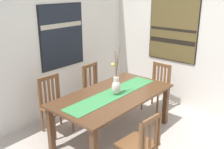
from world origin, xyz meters
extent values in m
cube|color=#B2A89E|center=(0.00, 0.00, -0.01)|extent=(6.40, 6.40, 0.03)
cube|color=silver|center=(0.00, 1.86, 1.35)|extent=(6.40, 0.12, 2.70)
cube|color=silver|center=(1.86, 0.00, 1.35)|extent=(0.12, 6.40, 2.70)
cube|color=#51331E|center=(0.00, 0.47, 0.72)|extent=(1.96, 1.04, 0.03)
cube|color=#51331E|center=(0.90, 0.04, 0.35)|extent=(0.08, 0.08, 0.70)
cube|color=#51331E|center=(-0.90, 0.91, 0.35)|extent=(0.08, 0.08, 0.70)
cube|color=#51331E|center=(0.90, 0.91, 0.35)|extent=(0.08, 0.08, 0.70)
cube|color=#388447|center=(0.00, 0.47, 0.74)|extent=(1.80, 0.36, 0.01)
ellipsoid|color=silver|center=(0.01, 0.43, 0.85)|extent=(0.15, 0.13, 0.24)
cylinder|color=silver|center=(0.01, 0.43, 0.99)|extent=(0.08, 0.08, 0.05)
cylinder|color=brown|center=(0.04, 0.43, 1.16)|extent=(0.05, 0.02, 0.28)
cylinder|color=brown|center=(-0.03, 0.41, 1.23)|extent=(0.09, 0.05, 0.43)
cylinder|color=brown|center=(0.04, 0.41, 1.26)|extent=(0.06, 0.03, 0.48)
cylinder|color=brown|center=(-0.04, 0.37, 1.16)|extent=(0.10, 0.12, 0.29)
cylinder|color=brown|center=(0.04, 0.44, 1.19)|extent=(0.06, 0.03, 0.35)
sphere|color=#E5CC4C|center=(-0.01, 0.47, 1.21)|extent=(0.06, 0.06, 0.06)
cube|color=brown|center=(-0.51, 1.26, 0.43)|extent=(0.45, 0.45, 0.03)
cylinder|color=brown|center=(-0.34, 1.06, 0.21)|extent=(0.04, 0.04, 0.42)
cylinder|color=brown|center=(-0.70, 1.09, 0.21)|extent=(0.04, 0.04, 0.42)
cylinder|color=brown|center=(-0.32, 1.42, 0.21)|extent=(0.04, 0.04, 0.42)
cylinder|color=brown|center=(-0.68, 1.45, 0.21)|extent=(0.04, 0.04, 0.42)
cube|color=brown|center=(-0.32, 1.43, 0.69)|extent=(0.04, 0.04, 0.50)
cube|color=brown|center=(-0.68, 1.46, 0.69)|extent=(0.04, 0.04, 0.50)
cube|color=brown|center=(-0.50, 1.45, 0.91)|extent=(0.38, 0.06, 0.06)
cube|color=brown|center=(-0.34, 1.44, 0.68)|extent=(0.04, 0.02, 0.41)
cube|color=brown|center=(-0.42, 1.44, 0.68)|extent=(0.04, 0.02, 0.41)
cube|color=brown|center=(-0.50, 1.45, 0.68)|extent=(0.04, 0.02, 0.41)
cube|color=brown|center=(-0.57, 1.45, 0.68)|extent=(0.04, 0.02, 0.41)
cube|color=brown|center=(-0.65, 1.46, 0.68)|extent=(0.04, 0.02, 0.41)
cube|color=brown|center=(0.50, 1.29, 0.43)|extent=(0.44, 0.44, 0.03)
cylinder|color=brown|center=(0.69, 1.12, 0.21)|extent=(0.04, 0.04, 0.42)
cylinder|color=brown|center=(0.33, 1.10, 0.21)|extent=(0.04, 0.04, 0.42)
cylinder|color=brown|center=(0.67, 1.48, 0.21)|extent=(0.04, 0.04, 0.42)
cylinder|color=brown|center=(0.32, 1.46, 0.21)|extent=(0.04, 0.04, 0.42)
cube|color=brown|center=(0.67, 1.49, 0.68)|extent=(0.04, 0.04, 0.48)
cube|color=brown|center=(0.31, 1.47, 0.68)|extent=(0.04, 0.04, 0.48)
cube|color=brown|center=(0.49, 1.48, 0.89)|extent=(0.38, 0.05, 0.06)
cube|color=brown|center=(0.61, 1.48, 0.66)|extent=(0.04, 0.02, 0.39)
cube|color=brown|center=(0.49, 1.48, 0.66)|extent=(0.04, 0.02, 0.39)
cube|color=brown|center=(0.38, 1.47, 0.66)|extent=(0.04, 0.02, 0.39)
cube|color=brown|center=(1.26, 0.47, 0.43)|extent=(0.44, 0.44, 0.03)
cylinder|color=brown|center=(1.07, 0.29, 0.21)|extent=(0.04, 0.04, 0.42)
cylinder|color=brown|center=(1.09, 0.65, 0.21)|extent=(0.04, 0.04, 0.42)
cylinder|color=brown|center=(1.43, 0.28, 0.21)|extent=(0.04, 0.04, 0.42)
cylinder|color=brown|center=(1.45, 0.64, 0.21)|extent=(0.04, 0.04, 0.42)
cube|color=brown|center=(1.44, 0.28, 0.67)|extent=(0.04, 0.04, 0.46)
cube|color=brown|center=(1.46, 0.64, 0.67)|extent=(0.04, 0.04, 0.46)
cube|color=brown|center=(1.45, 0.46, 0.88)|extent=(0.05, 0.38, 0.06)
cube|color=brown|center=(1.44, 0.31, 0.66)|extent=(0.02, 0.04, 0.37)
cube|color=brown|center=(1.45, 0.38, 0.66)|extent=(0.02, 0.04, 0.37)
cube|color=brown|center=(1.45, 0.46, 0.66)|extent=(0.02, 0.04, 0.37)
cube|color=brown|center=(1.45, 0.53, 0.66)|extent=(0.02, 0.04, 0.37)
cube|color=brown|center=(1.46, 0.61, 0.66)|extent=(0.02, 0.04, 0.37)
cube|color=brown|center=(-0.50, -0.34, 0.43)|extent=(0.45, 0.45, 0.03)
cylinder|color=brown|center=(-0.30, -0.17, 0.21)|extent=(0.04, 0.04, 0.42)
cube|color=brown|center=(-0.69, -0.52, 0.66)|extent=(0.04, 0.04, 0.44)
cube|color=brown|center=(-0.33, -0.54, 0.66)|extent=(0.04, 0.04, 0.44)
cube|color=brown|center=(-0.51, -0.53, 0.85)|extent=(0.38, 0.06, 0.06)
cube|color=brown|center=(-0.62, -0.52, 0.65)|extent=(0.04, 0.02, 0.35)
cube|color=brown|center=(-0.51, -0.53, 0.65)|extent=(0.04, 0.02, 0.35)
cube|color=brown|center=(-0.40, -0.54, 0.65)|extent=(0.04, 0.02, 0.35)
cube|color=black|center=(0.12, 1.80, 1.47)|extent=(0.97, 0.04, 1.15)
cube|color=black|center=(0.12, 1.78, 1.47)|extent=(0.94, 0.01, 1.12)
cube|color=#B2A893|center=(0.12, 1.77, 1.66)|extent=(0.91, 0.00, 0.08)
cube|color=black|center=(1.80, 0.46, 1.56)|extent=(0.04, 1.03, 1.32)
cube|color=brown|center=(1.78, 0.46, 1.56)|extent=(0.01, 1.00, 1.29)
cube|color=black|center=(1.77, 0.46, 1.53)|extent=(0.00, 0.97, 0.05)
cube|color=black|center=(1.77, 0.46, 1.30)|extent=(0.00, 0.97, 0.09)
camera|label=1|loc=(-2.86, -1.93, 2.32)|focal=41.77mm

